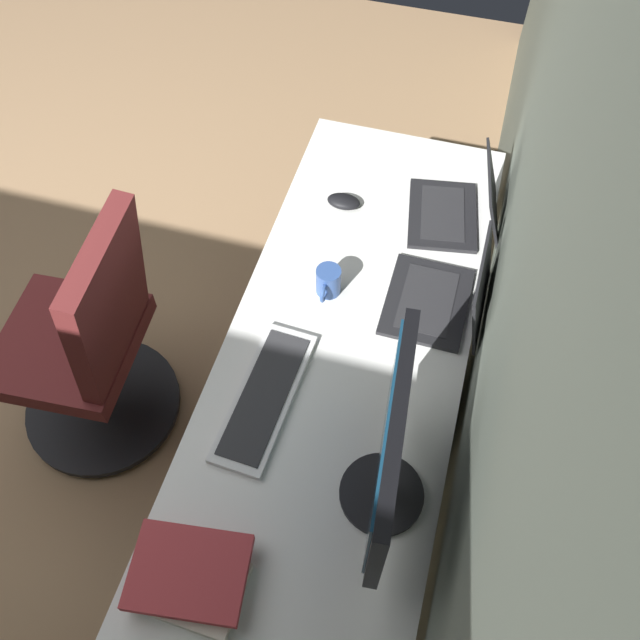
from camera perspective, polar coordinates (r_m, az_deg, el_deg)
The scene contains 11 objects.
wall_back at distance 1.40m, azimuth 19.43°, elevation 8.01°, with size 5.29×0.10×2.60m, color slate.
desk at distance 1.84m, azimuth 1.51°, elevation -5.47°, with size 1.92×0.65×0.73m.
drawer_pedestal at distance 2.16m, azimuth 2.78°, elevation -7.09°, with size 0.40×0.51×0.69m.
monitor_primary at distance 1.41m, azimuth 5.88°, elevation -11.16°, with size 0.48×0.20×0.43m.
laptop_leftmost at distance 1.88m, azimuth 10.82°, elevation 2.00°, with size 0.29×0.27×0.23m.
laptop_left at distance 2.11m, azimuth 11.95°, elevation 9.35°, with size 0.32×0.31×0.20m.
keyboard_main at distance 1.73m, azimuth -4.71°, elevation -6.48°, with size 0.43×0.16×0.02m.
mouse_main at distance 2.12m, azimuth 2.02°, elevation 10.02°, with size 0.06×0.10×0.03m, color black.
book_stack_near at distance 1.57m, azimuth -10.93°, elevation -20.74°, with size 0.22×0.27×0.06m.
coffee_mug at distance 1.88m, azimuth 0.69°, elevation 3.27°, with size 0.11×0.07×0.09m.
office_chair at distance 2.25m, azimuth -18.86°, elevation -2.33°, with size 0.56×0.57×0.97m.
Camera 1 is at (0.98, 1.96, 2.27)m, focal length 37.73 mm.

